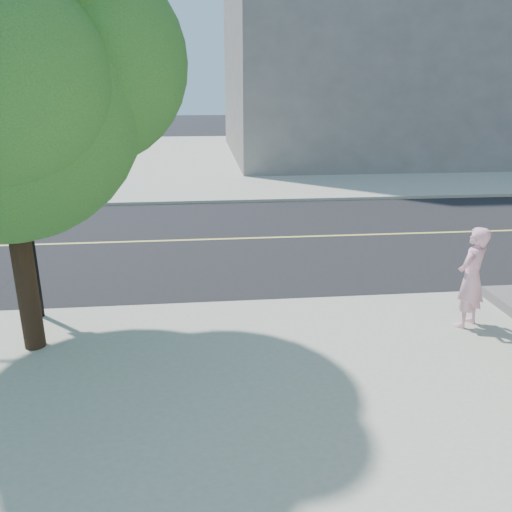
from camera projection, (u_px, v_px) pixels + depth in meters
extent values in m
plane|color=black|center=(32.00, 316.00, 9.22)|extent=(140.00, 140.00, 0.00)
cube|color=black|center=(85.00, 243.00, 13.47)|extent=(140.00, 9.00, 0.01)
cube|color=#A2A491|center=(373.00, 154.00, 30.85)|extent=(29.00, 25.00, 0.12)
cube|color=slate|center=(388.00, 28.00, 29.15)|extent=(18.00, 16.00, 14.00)
imported|color=#F4ACC2|center=(471.00, 278.00, 8.32)|extent=(0.74, 0.69, 1.70)
cylinder|color=black|center=(21.00, 250.00, 7.40)|extent=(0.31, 0.31, 3.11)
sphere|color=#306B26|center=(83.00, 62.00, 7.18)|extent=(2.93, 2.93, 2.93)
cylinder|color=black|center=(27.00, 216.00, 8.36)|extent=(0.10, 0.10, 3.59)
cube|color=white|center=(27.00, 190.00, 8.22)|extent=(0.47, 0.04, 0.17)
cube|color=navy|center=(30.00, 216.00, 8.35)|extent=(0.39, 0.04, 0.47)
imported|color=black|center=(17.00, 147.00, 8.01)|extent=(0.14, 0.17, 0.86)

